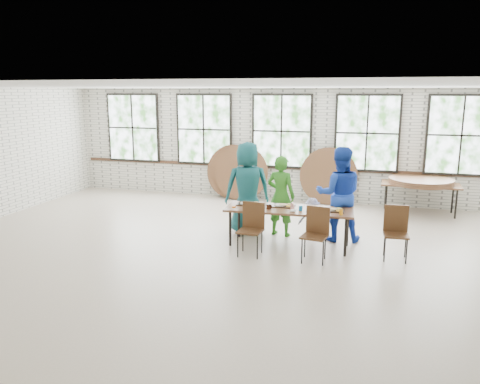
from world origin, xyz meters
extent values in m
plane|color=#BDAA96|center=(0.00, 0.00, 0.00)|extent=(12.00, 12.00, 0.00)
plane|color=white|center=(0.00, 0.00, 3.00)|extent=(12.00, 12.00, 0.00)
plane|color=silver|center=(0.00, 4.50, 1.50)|extent=(12.00, 0.00, 12.00)
plane|color=silver|center=(0.00, -4.50, 1.50)|extent=(12.00, 0.00, 12.00)
cube|color=#422819|center=(0.00, 4.47, 0.90)|extent=(11.80, 0.05, 0.08)
cube|color=black|center=(-4.40, 4.44, 1.88)|extent=(1.62, 0.05, 1.97)
cube|color=white|center=(-4.40, 4.41, 1.88)|extent=(1.50, 0.01, 1.85)
cube|color=black|center=(-2.20, 4.44, 1.88)|extent=(1.62, 0.05, 1.97)
cube|color=white|center=(-2.20, 4.41, 1.88)|extent=(1.50, 0.01, 1.85)
cube|color=black|center=(0.00, 4.44, 1.88)|extent=(1.62, 0.05, 1.97)
cube|color=white|center=(0.00, 4.41, 1.88)|extent=(1.50, 0.01, 1.85)
cube|color=black|center=(2.20, 4.44, 1.88)|extent=(1.62, 0.05, 1.97)
cube|color=white|center=(2.20, 4.41, 1.88)|extent=(1.50, 0.01, 1.85)
cube|color=black|center=(4.40, 4.44, 1.88)|extent=(1.62, 0.05, 1.97)
cube|color=white|center=(4.40, 4.41, 1.88)|extent=(1.50, 0.01, 1.85)
cube|color=brown|center=(0.91, 0.61, 0.72)|extent=(2.44, 0.92, 0.04)
cylinder|color=black|center=(-0.17, 0.31, 0.35)|extent=(0.05, 0.05, 0.70)
cylinder|color=black|center=(-0.17, 0.91, 0.35)|extent=(0.05, 0.05, 0.70)
cylinder|color=black|center=(1.99, 0.31, 0.35)|extent=(0.05, 0.05, 0.70)
cylinder|color=black|center=(1.99, 0.91, 0.35)|extent=(0.05, 0.05, 0.70)
cube|color=#4A2E18|center=(0.33, -0.10, 0.45)|extent=(0.46, 0.44, 0.03)
cube|color=#4A2E18|center=(0.35, 0.09, 0.70)|extent=(0.42, 0.07, 0.50)
cylinder|color=black|center=(0.15, -0.27, 0.22)|extent=(0.02, 0.02, 0.44)
cylinder|color=black|center=(0.15, 0.07, 0.22)|extent=(0.02, 0.02, 0.44)
cylinder|color=black|center=(0.51, -0.27, 0.22)|extent=(0.02, 0.02, 0.44)
cylinder|color=black|center=(0.51, 0.07, 0.22)|extent=(0.02, 0.02, 0.44)
cube|color=#4A2E18|center=(1.48, -0.11, 0.45)|extent=(0.48, 0.47, 0.03)
cube|color=#4A2E18|center=(1.51, 0.08, 0.70)|extent=(0.42, 0.10, 0.50)
cylinder|color=black|center=(1.30, -0.28, 0.22)|extent=(0.02, 0.02, 0.44)
cylinder|color=black|center=(1.30, 0.06, 0.22)|extent=(0.02, 0.02, 0.44)
cylinder|color=black|center=(1.66, -0.28, 0.22)|extent=(0.02, 0.02, 0.44)
cylinder|color=black|center=(1.66, 0.06, 0.22)|extent=(0.02, 0.02, 0.44)
cube|color=#4A2E18|center=(2.85, 0.38, 0.45)|extent=(0.44, 0.42, 0.03)
cube|color=#4A2E18|center=(2.84, 0.57, 0.70)|extent=(0.42, 0.05, 0.50)
cylinder|color=black|center=(2.67, 0.21, 0.22)|extent=(0.02, 0.02, 0.44)
cylinder|color=black|center=(2.67, 0.55, 0.22)|extent=(0.02, 0.02, 0.44)
cylinder|color=black|center=(3.03, 0.21, 0.22)|extent=(0.02, 0.02, 0.44)
cylinder|color=black|center=(3.03, 0.55, 0.22)|extent=(0.02, 0.02, 0.44)
imported|color=#174B59|center=(-0.08, 1.26, 0.96)|extent=(1.09, 0.91, 1.91)
imported|color=#307E21|center=(0.62, 1.26, 0.83)|extent=(0.68, 0.52, 1.65)
imported|color=#1F1749|center=(1.26, 1.26, 0.41)|extent=(0.58, 0.39, 0.82)
imported|color=#1A40B7|center=(1.78, 1.26, 0.94)|extent=(1.00, 0.83, 1.87)
cube|color=brown|center=(3.52, 3.90, 0.72)|extent=(1.83, 0.82, 0.04)
cylinder|color=black|center=(2.74, 3.62, 0.35)|extent=(0.04, 0.04, 0.70)
cylinder|color=black|center=(2.74, 4.17, 0.35)|extent=(0.04, 0.04, 0.70)
cylinder|color=black|center=(4.30, 3.62, 0.35)|extent=(0.04, 0.04, 0.70)
cylinder|color=black|center=(4.30, 4.17, 0.35)|extent=(0.04, 0.04, 0.70)
cube|color=black|center=(0.09, 0.72, 0.75)|extent=(0.44, 0.33, 0.02)
cube|color=black|center=(0.76, 0.76, 0.75)|extent=(0.44, 0.33, 0.02)
cube|color=black|center=(1.71, 0.67, 0.75)|extent=(0.44, 0.33, 0.02)
cylinder|color=black|center=(0.54, 0.47, 0.79)|extent=(0.09, 0.09, 0.09)
cube|color=red|center=(1.00, 0.46, 0.80)|extent=(0.06, 0.07, 0.11)
cylinder|color=#166EAC|center=(1.14, 0.51, 0.79)|extent=(0.07, 0.07, 0.10)
cylinder|color=orange|center=(1.89, 0.41, 0.80)|extent=(0.07, 0.07, 0.11)
cylinder|color=white|center=(1.41, 0.38, 0.79)|extent=(0.17, 0.17, 0.10)
ellipsoid|color=white|center=(0.40, 0.43, 0.76)|extent=(0.11, 0.11, 0.05)
ellipsoid|color=white|center=(1.02, 0.37, 0.76)|extent=(0.11, 0.11, 0.05)
ellipsoid|color=white|center=(1.50, 0.56, 0.76)|extent=(0.11, 0.11, 0.05)
cylinder|color=brown|center=(3.52, 3.90, 0.76)|extent=(1.50, 1.50, 0.04)
cylinder|color=brown|center=(3.52, 3.90, 0.80)|extent=(1.50, 1.50, 0.04)
cylinder|color=brown|center=(3.52, 3.90, 0.85)|extent=(1.50, 1.50, 0.04)
cylinder|color=brown|center=(-1.31, 4.28, 0.73)|extent=(1.50, 0.29, 1.49)
cylinder|color=brown|center=(-1.05, 4.18, 0.73)|extent=(1.50, 0.30, 1.49)
cylinder|color=brown|center=(1.29, 4.28, 0.73)|extent=(1.50, 0.23, 1.49)
camera|label=1|loc=(2.37, -7.90, 2.91)|focal=35.00mm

